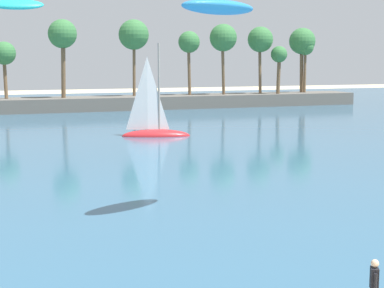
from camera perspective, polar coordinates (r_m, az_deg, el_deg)
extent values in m
cube|color=#33607F|center=(67.49, -14.59, 1.92)|extent=(220.00, 107.11, 0.06)
cube|color=#605B54|center=(80.88, -15.51, 3.48)|extent=(94.96, 6.00, 1.80)
cylinder|color=brown|center=(80.59, -11.93, 7.13)|extent=(0.65, 1.04, 8.20)
sphere|color=#38753D|center=(80.64, -12.01, 10.03)|extent=(3.68, 3.68, 3.68)
cylinder|color=brown|center=(89.26, 6.36, 7.19)|extent=(0.46, 0.77, 7.77)
sphere|color=#38753D|center=(89.29, 6.40, 9.68)|extent=(3.65, 3.65, 3.65)
cylinder|color=brown|center=(93.85, 10.20, 7.11)|extent=(0.80, 0.68, 7.65)
sphere|color=#38753D|center=(93.87, 10.25, 9.44)|extent=(3.92, 3.92, 3.92)
cylinder|color=brown|center=(89.34, 8.09, 6.48)|extent=(0.67, 0.53, 5.66)
sphere|color=#38753D|center=(89.31, 8.13, 8.29)|extent=(2.35, 2.35, 2.35)
cylinder|color=brown|center=(81.28, -17.05, 6.09)|extent=(0.54, 0.77, 5.74)
sphere|color=#38753D|center=(81.26, -17.14, 8.11)|extent=(2.92, 2.92, 2.92)
cylinder|color=brown|center=(85.26, -0.27, 7.05)|extent=(0.69, 0.64, 7.33)
sphere|color=#38753D|center=(85.28, -0.27, 9.51)|extent=(2.98, 2.98, 2.98)
cylinder|color=brown|center=(93.48, 10.50, 6.84)|extent=(0.54, 0.67, 6.79)
sphere|color=#38753D|center=(93.48, 10.55, 8.91)|extent=(2.47, 2.47, 2.47)
cylinder|color=brown|center=(83.43, -5.43, 7.31)|extent=(0.43, 0.66, 8.24)
sphere|color=#38753D|center=(83.48, -5.47, 10.13)|extent=(4.06, 4.06, 4.06)
cylinder|color=brown|center=(86.54, 2.92, 7.26)|extent=(0.84, 0.79, 7.96)
sphere|color=#38753D|center=(86.58, 2.94, 9.89)|extent=(3.83, 3.83, 3.83)
cube|color=black|center=(17.10, 16.66, -11.92)|extent=(0.34, 0.39, 0.58)
sphere|color=beige|center=(16.97, 16.71, -10.62)|extent=(0.21, 0.21, 0.21)
cylinder|color=black|center=(16.90, 16.75, -12.31)|extent=(0.09, 0.09, 0.50)
cylinder|color=black|center=(17.33, 16.55, -11.79)|extent=(0.09, 0.09, 0.50)
ellipsoid|color=red|center=(54.05, -3.39, 0.74)|extent=(6.28, 3.34, 1.20)
cylinder|color=gray|center=(53.68, -3.10, 5.37)|extent=(0.18, 0.18, 7.52)
pyramid|color=white|center=(53.70, -4.19, 4.76)|extent=(2.66, 0.89, 6.39)
ellipsoid|color=#237FD1|center=(26.19, 2.52, 12.64)|extent=(4.39, 3.08, 0.71)
ellipsoid|color=#1EADB2|center=(37.35, -16.20, 12.43)|extent=(3.34, 1.46, 0.94)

